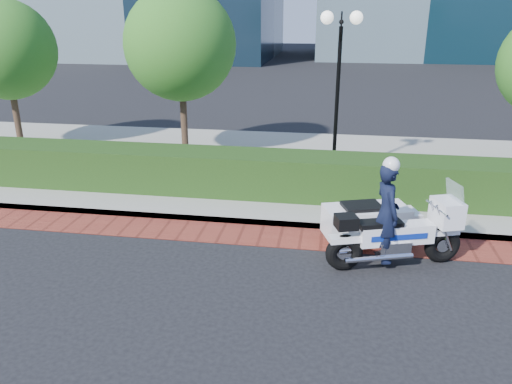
# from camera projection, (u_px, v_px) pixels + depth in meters

# --- Properties ---
(ground) EXTENTS (120.00, 120.00, 0.00)m
(ground) POSITION_uv_depth(u_px,v_px,m) (271.00, 273.00, 8.85)
(ground) COLOR black
(ground) RESTS_ON ground
(brick_strip) EXTENTS (60.00, 1.00, 0.01)m
(brick_strip) POSITION_uv_depth(u_px,v_px,m) (280.00, 237.00, 10.24)
(brick_strip) COLOR maroon
(brick_strip) RESTS_ON ground
(sidewalk) EXTENTS (60.00, 8.00, 0.15)m
(sidewalk) POSITION_uv_depth(u_px,v_px,m) (298.00, 168.00, 14.38)
(sidewalk) COLOR gray
(sidewalk) RESTS_ON ground
(hedge_main) EXTENTS (18.00, 1.20, 1.00)m
(hedge_main) POSITION_uv_depth(u_px,v_px,m) (291.00, 175.00, 11.96)
(hedge_main) COLOR black
(hedge_main) RESTS_ON sidewalk
(lamppost) EXTENTS (1.02, 0.70, 4.21)m
(lamppost) POSITION_uv_depth(u_px,v_px,m) (339.00, 70.00, 12.49)
(lamppost) COLOR black
(lamppost) RESTS_ON sidewalk
(tree_a) EXTENTS (3.00, 3.00, 4.58)m
(tree_a) POSITION_uv_depth(u_px,v_px,m) (5.00, 50.00, 15.08)
(tree_a) COLOR #332319
(tree_a) RESTS_ON sidewalk
(tree_b) EXTENTS (3.20, 3.20, 4.89)m
(tree_b) POSITION_uv_depth(u_px,v_px,m) (180.00, 45.00, 14.19)
(tree_b) COLOR #332319
(tree_b) RESTS_ON sidewalk
(police_motorcycle) EXTENTS (2.60, 1.89, 2.08)m
(police_motorcycle) POSITION_uv_depth(u_px,v_px,m) (382.00, 222.00, 9.20)
(police_motorcycle) COLOR black
(police_motorcycle) RESTS_ON ground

